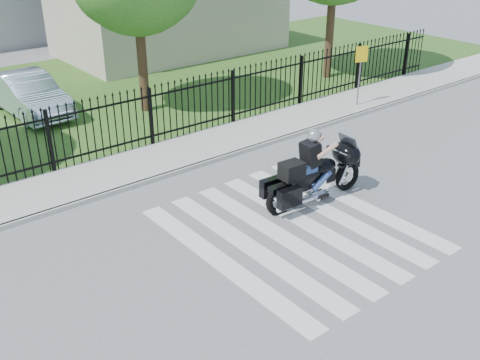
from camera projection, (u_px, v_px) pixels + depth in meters
ground at (294, 229)px, 12.34m from camera, size 120.00×120.00×0.00m
crosswalk at (294, 229)px, 12.34m from camera, size 5.00×5.50×0.01m
sidewalk at (171, 156)px, 15.82m from camera, size 40.00×2.00×0.12m
curb at (191, 167)px, 15.12m from camera, size 40.00×0.12×0.12m
grass_strip at (70, 98)px, 20.75m from camera, size 40.00×12.00×0.02m
iron_fence at (151, 118)px, 16.15m from camera, size 26.00×0.04×1.80m
building_low at (170, 14)px, 26.72m from camera, size 10.00×6.00×3.50m
motorcycle_rider at (313, 172)px, 13.16m from camera, size 2.90×0.99×1.92m
parked_car at (28, 94)px, 18.83m from camera, size 1.67×4.30×1.40m
traffic_sign at (361, 63)px, 19.06m from camera, size 0.43×0.18×2.05m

